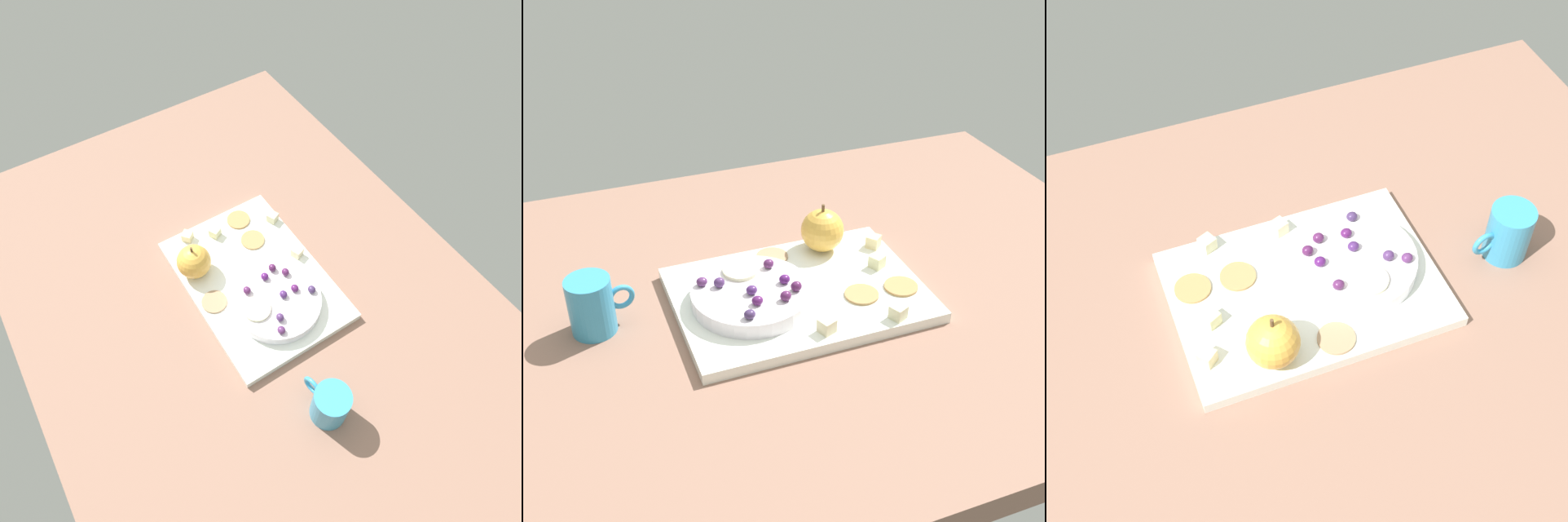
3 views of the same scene
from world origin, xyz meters
TOP-DOWN VIEW (x-y plane):
  - table at (0.00, 0.00)cm, footprint 123.33×90.50cm
  - platter at (-0.13, -2.93)cm, footprint 37.74×26.84cm
  - serving_dish at (-7.71, -3.29)cm, footprint 17.98×17.98cm
  - apple_whole at (8.14, 6.75)cm, footprint 7.17×7.17cm
  - apple_stem at (8.14, 6.75)cm, footprint 0.50×0.50cm
  - cheese_cube_0 at (14.23, -1.43)cm, footprint 2.81×2.81cm
  - cheese_cube_1 at (16.48, 4.27)cm, footprint 2.93×2.93cm
  - cheese_cube_2 at (10.90, -14.54)cm, footprint 2.74×2.74cm
  - cheese_cube_3 at (0.28, -13.75)cm, footprint 2.68×2.68cm
  - cracker_0 at (15.07, -7.95)cm, footprint 5.22×5.22cm
  - cracker_1 at (-0.62, 7.15)cm, footprint 5.22×5.22cm
  - cracker_2 at (8.46, -7.70)cm, footprint 5.22×5.22cm
  - grape_0 at (-1.66, -6.20)cm, footprint 1.68×1.51cm
  - grape_1 at (-8.09, -7.37)cm, footprint 1.68×1.51cm
  - grape_2 at (-3.41, 0.98)cm, footprint 1.68×1.51cm
  - grape_3 at (-3.96, -7.90)cm, footprint 1.68×1.51cm
  - grape_4 at (-14.28, -0.47)cm, footprint 1.68×1.51cm
  - grape_5 at (-2.57, -3.77)cm, footprint 1.68×1.51cm
  - grape_6 at (-10.14, -10.06)cm, footprint 1.68×1.51cm
  - grape_7 at (-8.05, -4.66)cm, footprint 1.68×1.51cm
  - grape_8 at (-11.95, -1.25)cm, footprint 1.68×1.51cm
  - apple_slice_0 at (-7.83, 1.42)cm, footprint 5.45×5.45cm
  - cup at (-30.29, 0.64)cm, footprint 9.71×6.51cm

SIDE VIEW (x-z plane):
  - table at x=0.00cm, z-range 0.00..3.98cm
  - platter at x=-0.13cm, z-range 3.98..5.78cm
  - cracker_0 at x=15.07cm, z-range 5.78..6.18cm
  - cracker_1 at x=-0.62cm, z-range 5.78..6.18cm
  - cracker_2 at x=8.46cm, z-range 5.78..6.18cm
  - cheese_cube_0 at x=14.23cm, z-range 5.78..7.86cm
  - cheese_cube_1 at x=16.48cm, z-range 5.78..7.86cm
  - cheese_cube_2 at x=10.90cm, z-range 5.78..7.86cm
  - cheese_cube_3 at x=0.28cm, z-range 5.78..7.86cm
  - serving_dish at x=-7.71cm, z-range 5.78..8.26cm
  - cup at x=-30.29cm, z-range 3.98..12.75cm
  - apple_slice_0 at x=-7.83cm, z-range 8.26..8.86cm
  - grape_1 at x=-8.09cm, z-range 8.26..9.61cm
  - grape_4 at x=-14.28cm, z-range 8.26..9.61cm
  - grape_6 at x=-10.14cm, z-range 8.26..9.62cm
  - grape_7 at x=-8.05cm, z-range 8.26..9.64cm
  - grape_5 at x=-2.57cm, z-range 8.26..9.66cm
  - grape_2 at x=-3.41cm, z-range 8.26..9.72cm
  - grape_3 at x=-3.96cm, z-range 8.26..9.79cm
  - grape_8 at x=-11.95cm, z-range 8.26..9.81cm
  - grape_0 at x=-1.66cm, z-range 8.26..9.81cm
  - apple_whole at x=8.14cm, z-range 5.78..12.95cm
  - apple_stem at x=8.14cm, z-range 12.95..14.15cm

